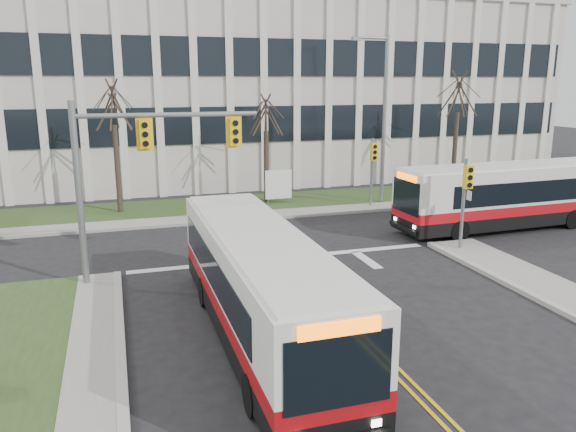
# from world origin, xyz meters

# --- Properties ---
(ground) EXTENTS (120.00, 120.00, 0.00)m
(ground) POSITION_xyz_m (0.00, 0.00, 0.00)
(ground) COLOR black
(ground) RESTS_ON ground
(sidewalk_cross) EXTENTS (44.00, 1.60, 0.14)m
(sidewalk_cross) POSITION_xyz_m (5.00, 15.20, 0.07)
(sidewalk_cross) COLOR #9E9B93
(sidewalk_cross) RESTS_ON ground
(building_lawn) EXTENTS (44.00, 5.00, 0.12)m
(building_lawn) POSITION_xyz_m (5.00, 18.00, 0.06)
(building_lawn) COLOR #2C441D
(building_lawn) RESTS_ON ground
(office_building) EXTENTS (40.00, 16.00, 12.00)m
(office_building) POSITION_xyz_m (5.00, 30.00, 6.00)
(office_building) COLOR beige
(office_building) RESTS_ON ground
(mast_arm_signal) EXTENTS (6.11, 0.38, 6.20)m
(mast_arm_signal) POSITION_xyz_m (-5.62, 7.16, 4.26)
(mast_arm_signal) COLOR slate
(mast_arm_signal) RESTS_ON ground
(signal_pole_near) EXTENTS (0.34, 0.39, 3.80)m
(signal_pole_near) POSITION_xyz_m (7.20, 6.90, 2.50)
(signal_pole_near) COLOR slate
(signal_pole_near) RESTS_ON ground
(signal_pole_far) EXTENTS (0.34, 0.39, 3.80)m
(signal_pole_far) POSITION_xyz_m (7.20, 15.40, 2.50)
(signal_pole_far) COLOR slate
(signal_pole_far) RESTS_ON ground
(streetlight) EXTENTS (2.15, 0.25, 9.20)m
(streetlight) POSITION_xyz_m (8.03, 16.20, 5.19)
(streetlight) COLOR slate
(streetlight) RESTS_ON ground
(directory_sign) EXTENTS (1.50, 0.12, 2.00)m
(directory_sign) POSITION_xyz_m (2.50, 17.50, 1.17)
(directory_sign) COLOR slate
(directory_sign) RESTS_ON ground
(tree_left) EXTENTS (1.80, 1.80, 7.70)m
(tree_left) POSITION_xyz_m (-6.00, 18.00, 5.51)
(tree_left) COLOR #42352B
(tree_left) RESTS_ON ground
(tree_mid) EXTENTS (1.80, 1.80, 6.82)m
(tree_mid) POSITION_xyz_m (2.00, 18.20, 4.88)
(tree_mid) COLOR #42352B
(tree_mid) RESTS_ON ground
(tree_right) EXTENTS (1.80, 1.80, 8.25)m
(tree_right) POSITION_xyz_m (14.00, 18.00, 5.91)
(tree_right) COLOR #42352B
(tree_right) RESTS_ON ground
(bus_main) EXTENTS (2.40, 10.84, 2.89)m
(bus_main) POSITION_xyz_m (-2.66, 1.62, 1.44)
(bus_main) COLOR silver
(bus_main) RESTS_ON ground
(bus_cross) EXTENTS (11.25, 2.85, 2.98)m
(bus_cross) POSITION_xyz_m (11.48, 9.51, 1.49)
(bus_cross) COLOR silver
(bus_cross) RESTS_ON ground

